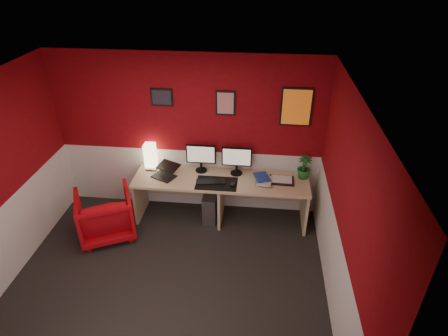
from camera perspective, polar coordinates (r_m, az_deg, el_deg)
ground at (r=5.05m, az=-8.61°, el=-17.10°), size 4.00×3.50×0.01m
ceiling at (r=3.62m, az=-11.71°, el=10.49°), size 4.00×3.50×0.01m
wall_back at (r=5.67m, az=-5.49°, el=4.88°), size 4.00×0.01×2.50m
wall_right at (r=4.18m, az=17.78°, el=-7.14°), size 0.01×3.50×2.50m
wainscot_back at (r=6.03m, az=-5.14°, el=-1.55°), size 4.00×0.01×1.00m
wainscot_left at (r=5.50m, az=-29.97°, el=-9.93°), size 0.01×3.50×1.00m
wainscot_right at (r=4.66m, az=16.22°, el=-14.44°), size 0.01×3.50×1.00m
desk at (r=5.76m, az=-0.47°, el=-4.80°), size 2.60×0.65×0.73m
shoji_lamp at (r=5.83m, az=-11.11°, el=1.64°), size 0.16×0.16×0.40m
laptop at (r=5.62m, az=-9.20°, el=-0.40°), size 0.40×0.35×0.22m
monitor_left at (r=5.63m, az=-3.55°, el=2.12°), size 0.45×0.06×0.58m
monitor_right at (r=5.55m, az=1.93°, el=1.70°), size 0.45×0.06×0.58m
desk_mat at (r=5.46m, az=-1.14°, el=-2.35°), size 0.60×0.38×0.01m
keyboard at (r=5.47m, az=-2.07°, el=-2.09°), size 0.44×0.20×0.02m
mouse at (r=5.40m, az=1.32°, el=-2.52°), size 0.07×0.11×0.03m
book_bottom at (r=5.53m, az=4.94°, el=-1.82°), size 0.21×0.28×0.03m
book_middle at (r=5.49m, az=5.17°, el=-1.81°), size 0.25×0.31×0.02m
book_top at (r=5.49m, az=4.77°, el=-1.51°), size 0.27×0.32×0.03m
zen_tray at (r=5.56m, az=8.72°, el=-1.87°), size 0.36×0.26×0.03m
potted_plant at (r=5.63m, az=12.09°, el=0.13°), size 0.21×0.21×0.36m
pc_tower at (r=5.87m, az=-2.08°, el=-5.71°), size 0.20×0.45×0.45m
armchair at (r=5.75m, az=-17.60°, el=-6.71°), size 1.01×1.02×0.71m
art_left at (r=5.50m, az=-9.45°, el=10.56°), size 0.32×0.02×0.26m
art_center at (r=5.35m, az=0.23°, el=9.85°), size 0.28×0.02×0.36m
art_right at (r=5.36m, az=10.95°, el=9.08°), size 0.44×0.02×0.56m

